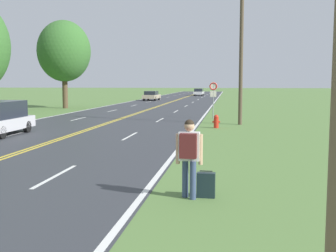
{
  "coord_description": "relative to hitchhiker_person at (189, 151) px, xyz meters",
  "views": [
    {
      "loc": [
        7.86,
        -3.62,
        2.65
      ],
      "look_at": [
        5.55,
        12.11,
        1.0
      ],
      "focal_mm": 45.0,
      "sensor_mm": 36.0,
      "label": 1
    }
  ],
  "objects": [
    {
      "name": "hitchhiker_person",
      "position": [
        0.0,
        0.0,
        0.0
      ],
      "size": [
        0.62,
        0.45,
        1.82
      ],
      "rotation": [
        0.0,
        0.0,
        1.54
      ],
      "color": "#38476B",
      "rests_on": "ground"
    },
    {
      "name": "suitcase",
      "position": [
        0.38,
        0.16,
        -0.82
      ],
      "size": [
        0.43,
        0.21,
        0.63
      ],
      "rotation": [
        0.0,
        0.0,
        1.54
      ],
      "color": "#19282D",
      "rests_on": "ground"
    },
    {
      "name": "fire_hydrant",
      "position": [
        0.14,
        15.2,
        -0.72
      ],
      "size": [
        0.45,
        0.29,
        0.78
      ],
      "color": "red",
      "rests_on": "ground"
    },
    {
      "name": "traffic_sign",
      "position": [
        -0.29,
        21.39,
        0.91
      ],
      "size": [
        0.6,
        0.1,
        2.67
      ],
      "color": "gray",
      "rests_on": "ground"
    },
    {
      "name": "utility_pole_midground",
      "position": [
        1.56,
        17.42,
        3.63
      ],
      "size": [
        1.8,
        0.24,
        9.18
      ],
      "color": "brown",
      "rests_on": "ground"
    },
    {
      "name": "tree_left_verge",
      "position": [
        -15.9,
        32.01,
        4.7
      ],
      "size": [
        5.39,
        5.39,
        8.93
      ],
      "color": "brown",
      "rests_on": "ground"
    },
    {
      "name": "car_champagne_sedan_approaching",
      "position": [
        -10.55,
        51.84,
        -0.39
      ],
      "size": [
        2.07,
        4.35,
        1.38
      ],
      "rotation": [
        0.0,
        0.0,
        1.52
      ],
      "color": "black",
      "rests_on": "ground"
    },
    {
      "name": "car_white_hatchback_mid_near",
      "position": [
        -5.28,
        75.69,
        -0.35
      ],
      "size": [
        1.96,
        4.24,
        1.42
      ],
      "rotation": [
        0.0,
        0.0,
        -1.61
      ],
      "color": "black",
      "rests_on": "ground"
    }
  ]
}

